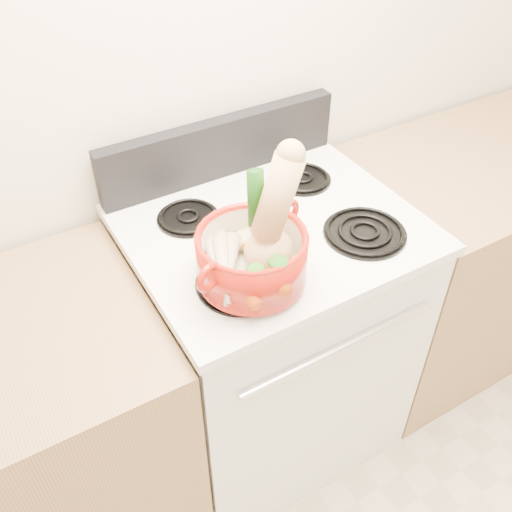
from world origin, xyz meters
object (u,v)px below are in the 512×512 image
leek (257,217)px  stove_body (270,341)px  dutch_oven (252,257)px  squash (269,217)px

leek → stove_body: bearing=60.6°
dutch_oven → leek: (0.03, 0.02, 0.09)m
leek → squash: bearing=-63.7°
stove_body → squash: bearing=-125.1°
dutch_oven → leek: 0.10m
stove_body → squash: 0.72m
squash → leek: size_ratio=1.16×
stove_body → dutch_oven: bearing=-134.4°
dutch_oven → leek: bearing=19.1°
dutch_oven → squash: bearing=-40.8°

